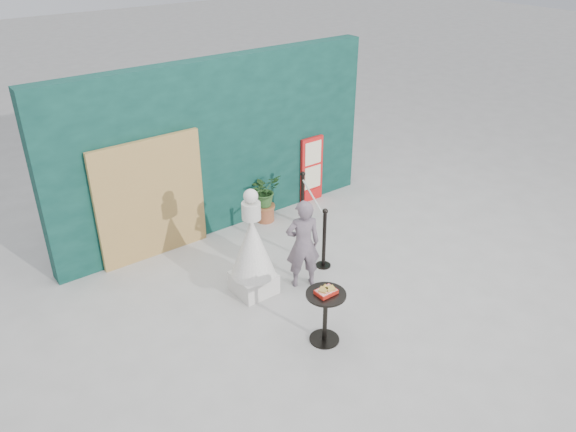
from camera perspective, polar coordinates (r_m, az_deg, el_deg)
The scene contains 10 objects.
ground at distance 8.16m, azimuth 5.16°, elevation -9.41°, with size 60.00×60.00×0.00m, color #ADAAA5.
back_wall at distance 9.66m, azimuth -7.04°, elevation 6.99°, with size 6.00×0.30×3.00m, color #092C27.
bamboo_fence at distance 9.13m, azimuth -13.73°, elevation 1.61°, with size 1.80×0.08×2.00m, color tan.
woman at distance 8.25m, azimuth 1.52°, elevation -2.85°, with size 0.52×0.34×1.42m, color slate.
menu_board at distance 10.84m, azimuth 2.43°, elevation 4.74°, with size 0.50×0.07×1.30m.
statue at distance 8.12m, azimuth -3.61°, elevation -3.65°, with size 0.66×0.66×1.68m.
cafe_table at distance 7.32m, azimuth 3.82°, elevation -9.45°, with size 0.52×0.52×0.75m.
food_basket at distance 7.15m, azimuth 3.89°, elevation -7.60°, with size 0.26×0.19×0.11m.
planter at distance 10.11m, azimuth -2.37°, elevation 2.21°, with size 0.54×0.47×0.92m.
stanchion_barrier at distance 9.40m, azimuth 2.52°, elevation -0.21°, with size 0.84×1.54×1.03m.
Camera 1 is at (-4.45, -4.69, 4.97)m, focal length 35.00 mm.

